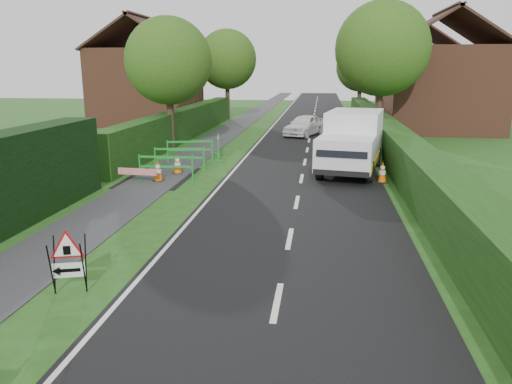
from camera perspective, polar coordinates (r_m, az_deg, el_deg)
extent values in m
plane|color=#234915|center=(8.95, -14.87, -14.06)|extent=(120.00, 120.00, 0.00)
cube|color=black|center=(42.47, 6.57, 8.30)|extent=(6.00, 90.00, 0.02)
cube|color=#2D2D30|center=(42.91, -0.87, 8.44)|extent=(2.00, 90.00, 0.02)
cube|color=#14380F|center=(30.67, -8.14, 6.08)|extent=(1.00, 24.00, 1.80)
cube|color=#14380F|center=(23.86, 15.35, 3.49)|extent=(1.20, 50.00, 1.50)
cube|color=brown|center=(39.56, -12.27, 11.65)|extent=(7.00, 7.00, 5.50)
cube|color=#331E19|center=(40.22, -15.02, 17.02)|extent=(4.00, 7.40, 2.58)
cube|color=#331E19|center=(39.06, -10.04, 17.37)|extent=(4.00, 7.40, 2.58)
cube|color=#331E19|center=(39.69, -12.66, 18.78)|extent=(0.25, 7.40, 0.18)
cube|color=brown|center=(36.14, 20.33, 10.93)|extent=(7.00, 7.00, 5.50)
cube|color=#331E19|center=(35.86, 18.01, 17.25)|extent=(4.00, 7.40, 2.58)
cube|color=#331E19|center=(36.61, 23.64, 16.70)|extent=(4.00, 7.40, 2.58)
cube|color=#331E19|center=(36.29, 21.02, 18.71)|extent=(0.25, 7.40, 0.18)
cube|color=brown|center=(50.06, 17.99, 11.72)|extent=(7.00, 7.00, 5.50)
cube|color=#331E19|center=(49.82, 16.28, 16.26)|extent=(4.00, 7.40, 2.58)
cube|color=#331E19|center=(50.44, 20.36, 15.93)|extent=(4.00, 7.40, 2.58)
cube|color=#331E19|center=(50.17, 18.43, 17.35)|extent=(0.25, 7.40, 0.18)
cylinder|color=#2D2116|center=(26.59, -9.71, 7.68)|extent=(0.36, 0.36, 2.62)
sphere|color=#224913|center=(26.44, -10.00, 14.54)|extent=(4.40, 4.40, 4.40)
cylinder|color=#2D2116|center=(29.55, 13.82, 8.43)|extent=(0.36, 0.36, 2.97)
sphere|color=#224913|center=(29.45, 14.25, 15.60)|extent=(5.20, 5.20, 5.20)
cylinder|color=#2D2116|center=(42.08, -3.27, 10.22)|extent=(0.36, 0.36, 2.80)
sphere|color=#224913|center=(42.00, -3.33, 14.91)|extent=(4.80, 4.80, 4.80)
cylinder|color=#2D2116|center=(45.47, 11.69, 10.02)|extent=(0.36, 0.36, 2.45)
sphere|color=#224913|center=(45.37, 11.88, 13.81)|extent=(4.20, 4.20, 4.20)
cylinder|color=black|center=(9.97, -22.38, -8.24)|extent=(0.12, 0.32, 1.06)
cylinder|color=black|center=(10.21, -22.06, -7.68)|extent=(0.12, 0.32, 1.06)
cylinder|color=black|center=(9.86, -19.12, -8.20)|extent=(0.12, 0.32, 1.06)
cylinder|color=black|center=(10.10, -18.88, -7.63)|extent=(0.12, 0.32, 1.06)
cube|color=white|center=(10.04, -20.60, -8.35)|extent=(0.57, 0.19, 0.28)
cube|color=black|center=(10.03, -20.62, -8.39)|extent=(0.40, 0.13, 0.07)
cone|color=black|center=(10.07, -21.90, -8.40)|extent=(0.18, 0.20, 0.17)
cube|color=black|center=(9.88, -20.82, -6.25)|extent=(0.13, 0.05, 0.17)
cube|color=silver|center=(21.38, 11.17, 6.43)|extent=(2.62, 3.64, 1.99)
cube|color=silver|center=(18.95, 10.20, 4.36)|extent=(2.41, 2.48, 1.22)
cube|color=black|center=(17.90, 9.79, 4.78)|extent=(1.83, 0.55, 0.56)
cube|color=yellow|center=(20.69, 7.88, 4.11)|extent=(0.92, 5.02, 0.25)
cube|color=yellow|center=(20.45, 13.64, 3.73)|extent=(0.92, 5.02, 0.25)
cube|color=black|center=(18.06, 9.69, 2.14)|extent=(2.01, 0.48, 0.21)
cylinder|color=black|center=(19.16, 7.35, 2.65)|extent=(0.39, 0.86, 0.83)
cylinder|color=black|center=(18.92, 12.88, 2.27)|extent=(0.39, 0.86, 0.83)
cylinder|color=black|center=(22.38, 8.91, 4.23)|extent=(0.39, 0.86, 0.83)
cylinder|color=black|center=(22.18, 13.66, 3.91)|extent=(0.39, 0.86, 0.83)
cube|color=black|center=(19.15, 14.18, 1.13)|extent=(0.38, 0.38, 0.04)
cone|color=orange|center=(19.07, 14.25, 2.29)|extent=(0.32, 0.32, 0.75)
cylinder|color=white|center=(19.08, 14.25, 2.18)|extent=(0.25, 0.25, 0.14)
cylinder|color=white|center=(19.04, 14.28, 2.73)|extent=(0.17, 0.17, 0.10)
cube|color=black|center=(21.92, 11.71, 2.86)|extent=(0.38, 0.38, 0.04)
cone|color=orange|center=(21.85, 11.76, 3.87)|extent=(0.32, 0.32, 0.75)
cylinder|color=white|center=(21.86, 11.75, 3.78)|extent=(0.25, 0.25, 0.14)
cylinder|color=white|center=(21.83, 11.78, 4.26)|extent=(0.17, 0.17, 0.10)
cube|color=black|center=(23.79, 12.38, 3.68)|extent=(0.38, 0.38, 0.04)
cone|color=orange|center=(23.73, 12.43, 4.62)|extent=(0.32, 0.32, 0.75)
cylinder|color=white|center=(23.73, 12.43, 4.53)|extent=(0.25, 0.25, 0.14)
cylinder|color=white|center=(23.71, 12.45, 4.98)|extent=(0.17, 0.17, 0.10)
cube|color=black|center=(19.16, -11.08, 1.30)|extent=(0.38, 0.38, 0.04)
cone|color=orange|center=(19.08, -11.14, 2.46)|extent=(0.32, 0.32, 0.75)
cylinder|color=white|center=(19.09, -11.13, 2.35)|extent=(0.25, 0.25, 0.14)
cylinder|color=white|center=(19.05, -11.16, 2.90)|extent=(0.17, 0.17, 0.10)
cube|color=black|center=(20.40, -8.92, 2.16)|extent=(0.38, 0.38, 0.04)
cone|color=orange|center=(20.32, -8.97, 3.25)|extent=(0.32, 0.32, 0.75)
cylinder|color=white|center=(20.33, -8.96, 3.15)|extent=(0.25, 0.25, 0.14)
cylinder|color=white|center=(20.30, -8.98, 3.67)|extent=(0.17, 0.17, 0.10)
cube|color=#188825|center=(19.28, -13.14, 2.73)|extent=(0.05, 0.05, 1.00)
cube|color=#188825|center=(18.82, -7.27, 2.72)|extent=(0.05, 0.05, 1.00)
cube|color=#188825|center=(18.95, -10.29, 3.97)|extent=(2.00, 0.20, 0.08)
cube|color=#188825|center=(19.01, -10.25, 2.88)|extent=(2.00, 0.20, 0.08)
cube|color=#188825|center=(19.38, -13.06, 1.34)|extent=(0.09, 0.35, 0.04)
cube|color=#188825|center=(18.92, -7.23, 1.29)|extent=(0.09, 0.35, 0.04)
cube|color=#188825|center=(20.95, -11.46, 3.70)|extent=(0.06, 0.06, 1.00)
cube|color=#188825|center=(20.78, -5.98, 3.82)|extent=(0.06, 0.06, 1.00)
cube|color=#188825|center=(20.77, -8.77, 4.90)|extent=(1.97, 0.44, 0.08)
cube|color=#188825|center=(20.84, -8.73, 3.90)|extent=(1.97, 0.44, 0.08)
cube|color=#188825|center=(21.04, -11.40, 2.41)|extent=(0.13, 0.35, 0.04)
cube|color=#188825|center=(20.87, -5.94, 2.52)|extent=(0.13, 0.35, 0.04)
cube|color=#188825|center=(22.86, -10.07, 4.60)|extent=(0.06, 0.06, 1.00)
cube|color=#188825|center=(22.83, -5.04, 4.75)|extent=(0.06, 0.06, 1.00)
cube|color=#188825|center=(22.76, -7.59, 5.73)|extent=(1.95, 0.54, 0.08)
cube|color=#188825|center=(22.82, -7.56, 4.81)|extent=(1.95, 0.54, 0.08)
cube|color=#188825|center=(22.94, -10.02, 3.42)|extent=(0.14, 0.35, 0.04)
cube|color=#188825|center=(22.92, -5.01, 3.57)|extent=(0.14, 0.35, 0.04)
cube|color=#188825|center=(22.90, -4.32, 4.79)|extent=(0.06, 0.06, 1.00)
cube|color=#188825|center=(24.87, -4.35, 5.52)|extent=(0.06, 0.06, 1.00)
cube|color=#188825|center=(23.82, -4.36, 6.17)|extent=(0.47, 1.97, 0.08)
cube|color=#188825|center=(23.88, -4.34, 5.29)|extent=(0.47, 1.97, 0.08)
cube|color=#188825|center=(22.98, -4.30, 3.61)|extent=(0.35, 0.13, 0.04)
cube|color=#188825|center=(24.95, -4.33, 4.43)|extent=(0.35, 0.13, 0.04)
cube|color=red|center=(18.90, -13.34, 0.95)|extent=(1.50, 0.14, 0.25)
imported|color=white|center=(31.75, 5.57, 7.62)|extent=(2.83, 4.18, 1.32)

